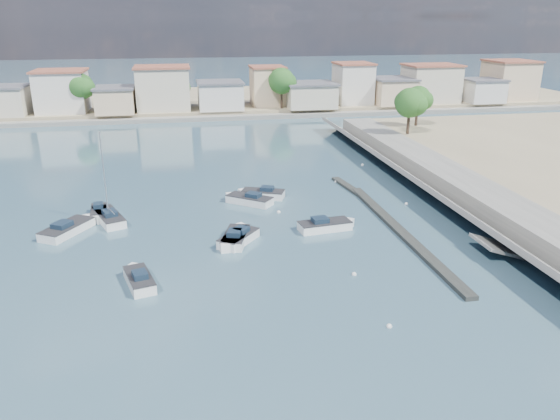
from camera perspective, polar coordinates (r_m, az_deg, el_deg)
name	(u,v)px	position (r m, az deg, el deg)	size (l,w,h in m)	color
ground	(271,158)	(77.04, -1.00, 5.48)	(400.00, 400.00, 0.00)	#2C4758
seawall_walkway	(498,206)	(58.76, 21.78, 0.43)	(5.00, 90.00, 1.80)	slate
breakwater	(388,221)	(53.55, 11.27, -1.14)	(2.00, 31.02, 0.35)	black
far_shore_land	(233,100)	(127.58, -4.98, 11.37)	(160.00, 40.00, 1.40)	gray
far_shore_quay	(244,117)	(107.00, -3.81, 9.66)	(160.00, 2.50, 0.80)	slate
far_town	(292,88)	(113.83, 1.25, 12.60)	(113.01, 12.80, 8.35)	beige
shore_trees	(289,87)	(104.64, 0.96, 12.70)	(74.56, 38.32, 7.92)	#38281E
motorboat_a	(139,279)	(42.06, -14.54, -7.03)	(2.67, 4.71, 1.48)	white
motorboat_b	(236,237)	(48.41, -4.60, -2.82)	(3.14, 5.24, 1.48)	white
motorboat_c	(247,200)	(58.00, -3.42, 1.06)	(5.01, 4.50, 1.48)	white
motorboat_d	(237,240)	(47.80, -4.50, -3.11)	(4.12, 4.53, 1.48)	white
motorboat_e	(69,228)	(53.76, -21.15, -1.81)	(4.58, 5.72, 1.48)	white
motorboat_f	(261,194)	(59.86, -2.02, 1.68)	(5.13, 3.46, 1.48)	white
motorboat_g	(99,214)	(56.76, -18.41, -0.37)	(1.82, 4.37, 1.48)	white
motorboat_h	(327,226)	(50.96, 4.97, -1.65)	(5.52, 2.53, 1.48)	white
sailboat	(108,217)	(55.54, -17.52, -0.66)	(3.76, 6.13, 9.00)	white
mooring_buoys	(353,214)	(55.12, 7.59, -0.45)	(14.75, 39.19, 0.38)	white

